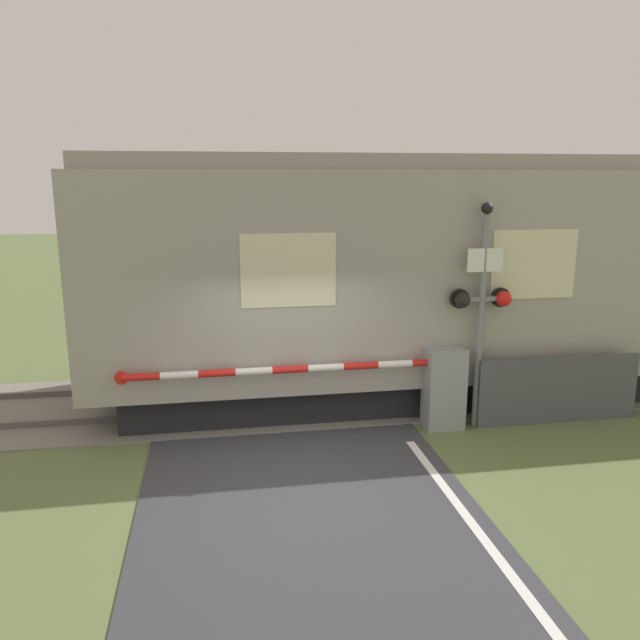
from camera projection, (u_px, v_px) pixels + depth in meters
ground_plane at (301, 484)px, 8.05m from camera, size 80.00×80.00×0.00m
track_bed at (276, 397)px, 11.19m from camera, size 36.00×3.20×0.13m
train at (488, 274)px, 11.36m from camera, size 14.05×3.21×4.22m
crossing_barrier at (422, 385)px, 9.70m from camera, size 5.25×0.44×1.30m
signal_post at (482, 303)px, 9.52m from camera, size 0.97×0.26×3.52m
roadside_fence at (559, 390)px, 9.98m from camera, size 2.72×0.06×1.10m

